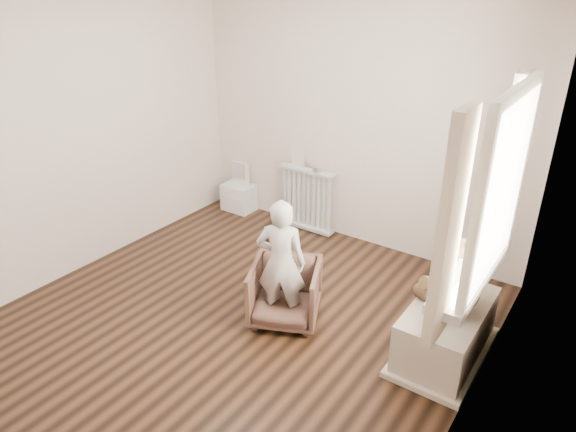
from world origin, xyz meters
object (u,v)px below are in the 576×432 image
Objects in this scene: child at (281,263)px; teddy_bear at (456,280)px; toy_vanity at (238,188)px; armchair at (285,292)px; plush_cat at (491,231)px; radiator at (306,196)px; toy_bench at (446,332)px.

child is 1.88× the size of teddy_bear.
teddy_bear is at bearing -21.42° from toy_vanity.
plush_cat is at bearing -4.46° from armchair.
teddy_bear is at bearing -30.60° from radiator.
toy_bench is at bearing -21.18° from toy_vanity.
plush_cat reaches higher than radiator.
plush_cat reaches higher than child.
radiator is 1.27× the size of armchair.
child is at bearing -136.94° from plush_cat.
radiator reaches higher than toy_bench.
child is 1.29m from teddy_bear.
plush_cat reaches higher than toy_bench.
toy_vanity is at bearing 158.82° from toy_bench.
plush_cat is at bearing -17.23° from toy_vanity.
plush_cat is (0.14, 0.18, 0.80)m from toy_bench.
armchair is 0.52× the size of child.
radiator is at bearing 149.63° from toy_bench.
child is (0.00, -0.05, 0.30)m from armchair.
plush_cat is (1.37, 0.55, 0.45)m from child.
plush_cat reaches higher than armchair.
teddy_bear is at bearing -100.79° from plush_cat.
toy_vanity is 0.55× the size of child.
toy_bench is at bearing -30.37° from radiator.
radiator is 0.77× the size of toy_bench.
radiator is 1.67m from armchair.
child reaches higher than toy_vanity.
radiator is 1.21× the size of toy_vanity.
toy_vanity is 1.03× the size of teddy_bear.
armchair is 0.30m from child.
toy_bench is (1.23, 0.37, -0.35)m from child.
radiator is 0.95m from toy_vanity.
teddy_bear is 0.41m from plush_cat.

